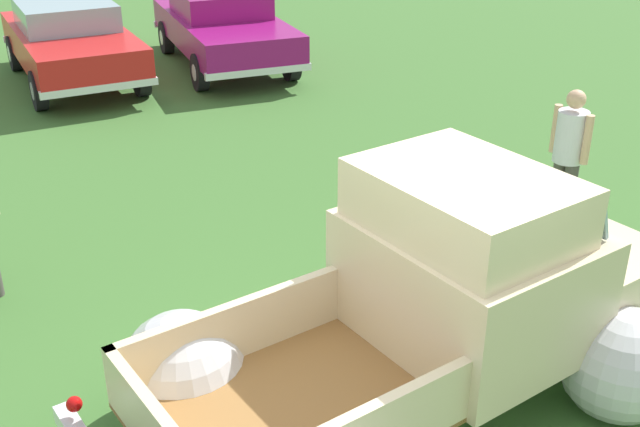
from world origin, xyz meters
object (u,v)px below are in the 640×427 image
object	(u,v)px
vintage_pickup_truck	(440,318)
show_car_1	(223,26)
spectator_1	(569,150)
show_car_0	(70,39)

from	to	relation	value
vintage_pickup_truck	show_car_1	distance (m)	10.51
vintage_pickup_truck	spectator_1	bearing A→B (deg)	23.88
show_car_0	show_car_1	size ratio (longest dim) A/B	0.99
show_car_1	spectator_1	bearing A→B (deg)	11.89
show_car_0	show_car_1	bearing A→B (deg)	86.31
vintage_pickup_truck	show_car_0	xyz separation A→B (m)	(-2.17, 10.26, 0.03)
vintage_pickup_truck	show_car_1	world-z (taller)	vintage_pickup_truck
show_car_0	spectator_1	size ratio (longest dim) A/B	2.81
show_car_0	show_car_1	distance (m)	2.86
spectator_1	show_car_0	bearing A→B (deg)	-72.00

